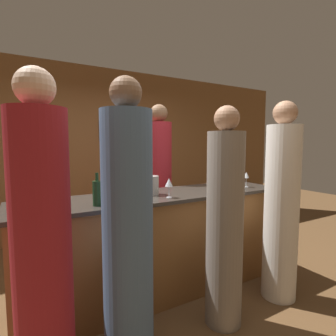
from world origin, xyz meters
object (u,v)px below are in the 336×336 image
Objects in this scene: wine_bottle_0 at (223,174)px; ice_bucket at (151,185)px; guest_0 at (281,207)px; guest_3 at (42,253)px; wine_bottle_1 at (97,193)px; guest_2 at (128,235)px; guest_1 at (225,224)px; bartender at (159,187)px.

ice_bucket is at bearing -171.17° from wine_bottle_0.
guest_3 reaches higher than guest_0.
guest_3 is 0.73m from wine_bottle_1.
wine_bottle_0 is 1.74× the size of ice_bucket.
guest_2 is at bearing -151.39° from wine_bottle_0.
guest_1 is at bearing -0.32° from guest_2.
wine_bottle_0 reaches higher than ice_bucket.
guest_1 is (-0.74, -0.02, -0.05)m from guest_0.
guest_2 is (-0.97, -1.39, -0.04)m from bartender.
ice_bucket is at bearing 20.22° from wine_bottle_1.
guest_2 is (-1.60, -0.01, 0.01)m from guest_0.
bartender reaches higher than wine_bottle_0.
guest_2 is at bearing 55.16° from bartender.
guest_3 is at bearing -130.47° from wine_bottle_1.
wine_bottle_1 is at bearing 49.53° from guest_3.
guest_1 is (-0.11, -1.39, -0.10)m from bartender.
bartender is 6.26× the size of wine_bottle_0.
guest_2 is at bearing -179.56° from guest_0.
guest_0 is 1.05× the size of guest_1.
wine_bottle_0 is 1.73m from wine_bottle_1.
bartender is at bearing 114.70° from guest_0.
bartender reaches higher than guest_0.
guest_1 is 0.95× the size of guest_3.
guest_0 is 5.96× the size of wine_bottle_0.
guest_2 is 0.90m from ice_bucket.
guest_1 reaches higher than ice_bucket.
wine_bottle_0 is at bearing 28.61° from guest_2.
ice_bucket is (-0.45, -0.68, 0.16)m from bartender.
guest_0 is 1.60m from guest_2.
ice_bucket is at bearing 147.19° from guest_0.
bartender is 1.11× the size of guest_1.
wine_bottle_1 is (-1.04, -0.89, 0.17)m from bartender.
guest_2 reaches higher than ice_bucket.
ice_bucket is (1.04, 0.75, 0.20)m from guest_3.
ice_bucket is at bearing 35.68° from guest_3.
wine_bottle_0 is (0.02, 0.87, 0.24)m from guest_0.
bartender is at bearing 142.18° from wine_bottle_0.
wine_bottle_1 is at bearing -167.08° from wine_bottle_0.
bartender is at bearing 56.34° from ice_bucket.
guest_1 is 1.09m from wine_bottle_1.
guest_2 is 0.54m from wine_bottle_1.
wine_bottle_1 is (0.45, 0.53, 0.22)m from guest_3.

